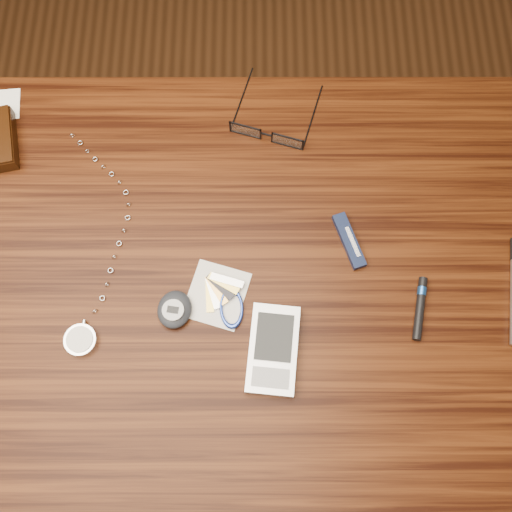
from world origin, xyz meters
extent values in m
plane|color=#472814|center=(0.00, 0.00, 0.00)|extent=(3.80, 3.80, 0.00)
cube|color=#391909|center=(0.00, 0.00, 0.73)|extent=(1.00, 0.70, 0.03)
cylinder|color=#4C2814|center=(0.45, -0.30, 0.36)|extent=(0.05, 0.05, 0.71)
cylinder|color=#4C2814|center=(-0.45, 0.30, 0.36)|extent=(0.05, 0.05, 0.71)
cylinder|color=#4C2814|center=(0.45, 0.30, 0.36)|extent=(0.05, 0.05, 0.71)
cube|color=black|center=(0.04, 0.24, 0.76)|extent=(0.05, 0.02, 0.03)
cube|color=silver|center=(0.04, 0.24, 0.76)|extent=(0.04, 0.01, 0.02)
cylinder|color=black|center=(0.03, 0.31, 0.75)|extent=(0.04, 0.12, 0.00)
cube|color=black|center=(0.10, 0.22, 0.76)|extent=(0.05, 0.02, 0.03)
cube|color=silver|center=(0.10, 0.22, 0.76)|extent=(0.04, 0.01, 0.02)
cylinder|color=black|center=(0.14, 0.27, 0.75)|extent=(0.04, 0.12, 0.00)
cube|color=black|center=(0.07, 0.23, 0.77)|extent=(0.02, 0.01, 0.00)
cylinder|color=silver|center=(-0.19, -0.08, 0.76)|extent=(0.04, 0.04, 0.01)
cylinder|color=silver|center=(-0.19, -0.08, 0.76)|extent=(0.04, 0.04, 0.00)
cylinder|color=silver|center=(-0.18, -0.06, 0.76)|extent=(0.01, 0.01, 0.01)
torus|color=silver|center=(-0.17, -0.04, 0.75)|extent=(0.01, 0.01, 0.01)
torus|color=silver|center=(-0.16, -0.02, 0.75)|extent=(0.01, 0.01, 0.00)
torus|color=silver|center=(-0.16, 0.00, 0.75)|extent=(0.01, 0.01, 0.01)
torus|color=silver|center=(-0.15, 0.02, 0.75)|extent=(0.01, 0.01, 0.00)
torus|color=silver|center=(-0.15, 0.04, 0.75)|extent=(0.01, 0.01, 0.01)
torus|color=silver|center=(-0.15, 0.06, 0.75)|extent=(0.01, 0.01, 0.00)
torus|color=silver|center=(-0.14, 0.08, 0.75)|extent=(0.01, 0.00, 0.01)
torus|color=silver|center=(-0.14, 0.10, 0.75)|extent=(0.01, 0.01, 0.00)
torus|color=silver|center=(-0.14, 0.12, 0.75)|extent=(0.01, 0.00, 0.01)
torus|color=silver|center=(-0.14, 0.14, 0.75)|extent=(0.01, 0.01, 0.00)
torus|color=silver|center=(-0.15, 0.16, 0.75)|extent=(0.01, 0.01, 0.01)
torus|color=silver|center=(-0.17, 0.17, 0.75)|extent=(0.01, 0.01, 0.00)
torus|color=silver|center=(-0.18, 0.19, 0.75)|extent=(0.01, 0.01, 0.01)
torus|color=silver|center=(-0.19, 0.20, 0.75)|extent=(0.01, 0.01, 0.00)
torus|color=silver|center=(-0.21, 0.21, 0.75)|extent=(0.01, 0.01, 0.01)
torus|color=silver|center=(-0.22, 0.23, 0.75)|extent=(0.01, 0.01, 0.00)
torus|color=silver|center=(-0.23, 0.24, 0.75)|extent=(0.01, 0.00, 0.01)
cube|color=#AEAEB2|center=(0.08, -0.10, 0.76)|extent=(0.08, 0.13, 0.02)
cube|color=black|center=(0.08, -0.08, 0.77)|extent=(0.06, 0.07, 0.00)
cube|color=gray|center=(0.07, -0.13, 0.77)|extent=(0.05, 0.03, 0.00)
ellipsoid|color=black|center=(-0.06, -0.04, 0.76)|extent=(0.06, 0.06, 0.02)
cylinder|color=#AAADB3|center=(-0.06, -0.04, 0.77)|extent=(0.03, 0.03, 0.00)
cube|color=black|center=(-0.06, -0.04, 0.77)|extent=(0.02, 0.01, 0.00)
cube|color=silver|center=(0.00, -0.02, 0.75)|extent=(0.10, 0.11, 0.00)
torus|color=#2945B2|center=(0.02, -0.04, 0.75)|extent=(0.05, 0.05, 0.01)
cube|color=#A08939|center=(-0.01, -0.02, 0.75)|extent=(0.01, 0.05, 0.00)
cube|color=silver|center=(-0.01, -0.01, 0.75)|extent=(0.02, 0.05, 0.00)
cube|color=#AC813D|center=(0.00, -0.01, 0.76)|extent=(0.03, 0.05, 0.00)
cube|color=black|center=(0.00, -0.01, 0.76)|extent=(0.04, 0.04, 0.00)
cube|color=#A08939|center=(0.01, 0.00, 0.76)|extent=(0.05, 0.03, 0.00)
cube|color=silver|center=(0.01, 0.00, 0.76)|extent=(0.05, 0.02, 0.00)
cube|color=#111839|center=(0.19, 0.06, 0.76)|extent=(0.05, 0.09, 0.01)
cube|color=silver|center=(0.19, 0.06, 0.76)|extent=(0.02, 0.05, 0.00)
cylinder|color=black|center=(0.28, -0.04, 0.76)|extent=(0.03, 0.09, 0.01)
cylinder|color=blue|center=(0.29, -0.01, 0.76)|extent=(0.01, 0.01, 0.01)
camera|label=1|loc=(0.05, -0.23, 1.53)|focal=40.00mm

